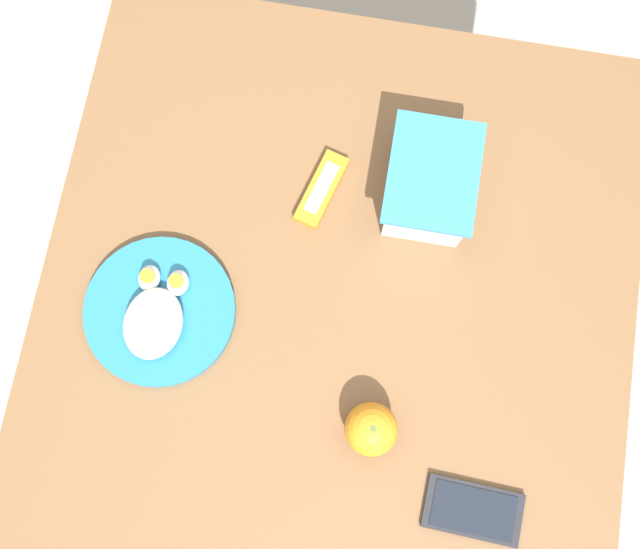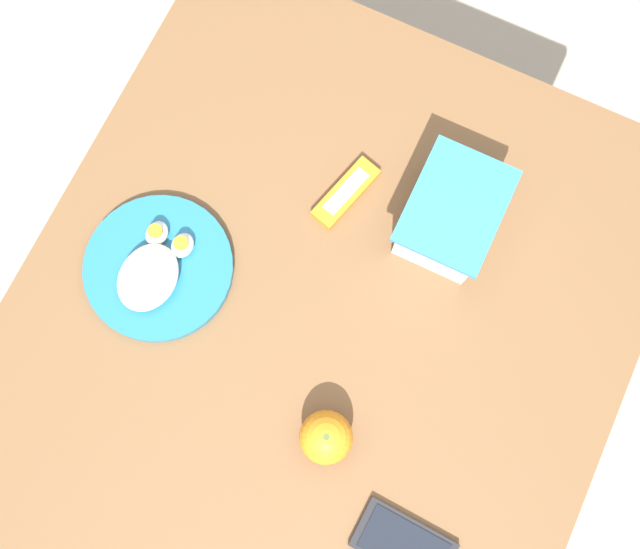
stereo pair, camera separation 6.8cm
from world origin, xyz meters
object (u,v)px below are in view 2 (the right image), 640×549
at_px(rice_plate, 157,269).
at_px(orange_fruit, 326,437).
at_px(food_container, 451,215).
at_px(candy_bar, 346,193).
at_px(cell_phone, 404,545).

bearing_deg(rice_plate, orange_fruit, 71.14).
distance_m(orange_fruit, rice_plate, 0.37).
relative_size(food_container, orange_fruit, 2.30).
relative_size(candy_bar, cell_phone, 0.91).
relative_size(food_container, cell_phone, 1.23).
xyz_separation_m(orange_fruit, rice_plate, (-0.12, -0.35, -0.02)).
relative_size(food_container, rice_plate, 0.77).
height_order(food_container, candy_bar, food_container).
distance_m(food_container, cell_phone, 0.50).
bearing_deg(orange_fruit, rice_plate, -108.86).
bearing_deg(food_container, rice_plate, -54.80).
relative_size(rice_plate, candy_bar, 1.77).
relative_size(rice_plate, cell_phone, 1.60).
bearing_deg(candy_bar, rice_plate, -41.51).
bearing_deg(orange_fruit, candy_bar, -159.45).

